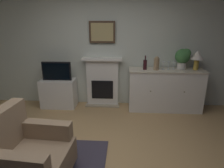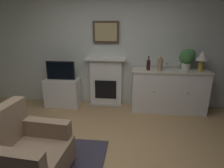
{
  "view_description": "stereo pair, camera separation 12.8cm",
  "coord_description": "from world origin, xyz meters",
  "px_view_note": "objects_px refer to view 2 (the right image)",
  "views": [
    {
      "loc": [
        0.4,
        -2.01,
        1.84
      ],
      "look_at": [
        0.24,
        0.56,
        1.0
      ],
      "focal_mm": 30.74,
      "sensor_mm": 36.0,
      "label": 1
    },
    {
      "loc": [
        0.52,
        -2.0,
        1.84
      ],
      "look_at": [
        0.24,
        0.56,
        1.0
      ],
      "focal_mm": 30.74,
      "sensor_mm": 36.0,
      "label": 2
    }
  ],
  "objects_px": {
    "wine_glass_right": "(178,64)",
    "tv_cabinet": "(63,92)",
    "wine_glass_center": "(173,64)",
    "potted_plant_small": "(187,58)",
    "vase_decorative": "(160,64)",
    "wine_bottle": "(148,65)",
    "armchair": "(26,152)",
    "tv_set": "(61,70)",
    "table_lamp": "(202,57)",
    "framed_picture": "(106,32)",
    "wine_glass_left": "(167,64)",
    "sideboard_cabinet": "(169,91)",
    "fireplace_unit": "(106,82)"
  },
  "relations": [
    {
      "from": "wine_bottle",
      "to": "tv_set",
      "type": "distance_m",
      "value": 1.89
    },
    {
      "from": "sideboard_cabinet",
      "to": "vase_decorative",
      "type": "xyz_separation_m",
      "value": [
        -0.23,
        -0.05,
        0.59
      ]
    },
    {
      "from": "tv_cabinet",
      "to": "armchair",
      "type": "height_order",
      "value": "armchair"
    },
    {
      "from": "wine_glass_center",
      "to": "potted_plant_small",
      "type": "relative_size",
      "value": 0.38
    },
    {
      "from": "vase_decorative",
      "to": "table_lamp",
      "type": "bearing_deg",
      "value": 3.54
    },
    {
      "from": "wine_glass_right",
      "to": "tv_cabinet",
      "type": "relative_size",
      "value": 0.22
    },
    {
      "from": "fireplace_unit",
      "to": "vase_decorative",
      "type": "relative_size",
      "value": 3.91
    },
    {
      "from": "framed_picture",
      "to": "vase_decorative",
      "type": "distance_m",
      "value": 1.31
    },
    {
      "from": "tv_set",
      "to": "potted_plant_small",
      "type": "xyz_separation_m",
      "value": [
        2.65,
        0.05,
        0.33
      ]
    },
    {
      "from": "tv_cabinet",
      "to": "potted_plant_small",
      "type": "xyz_separation_m",
      "value": [
        2.65,
        0.03,
        0.84
      ]
    },
    {
      "from": "wine_glass_center",
      "to": "armchair",
      "type": "distance_m",
      "value": 3.04
    },
    {
      "from": "armchair",
      "to": "wine_bottle",
      "type": "bearing_deg",
      "value": 54.18
    },
    {
      "from": "framed_picture",
      "to": "wine_glass_right",
      "type": "height_order",
      "value": "framed_picture"
    },
    {
      "from": "tv_set",
      "to": "potted_plant_small",
      "type": "height_order",
      "value": "potted_plant_small"
    },
    {
      "from": "table_lamp",
      "to": "tv_set",
      "type": "height_order",
      "value": "table_lamp"
    },
    {
      "from": "wine_bottle",
      "to": "wine_glass_center",
      "type": "distance_m",
      "value": 0.49
    },
    {
      "from": "wine_bottle",
      "to": "wine_glass_right",
      "type": "bearing_deg",
      "value": 6.34
    },
    {
      "from": "framed_picture",
      "to": "wine_glass_center",
      "type": "distance_m",
      "value": 1.54
    },
    {
      "from": "potted_plant_small",
      "to": "wine_glass_left",
      "type": "bearing_deg",
      "value": -174.05
    },
    {
      "from": "framed_picture",
      "to": "armchair",
      "type": "xyz_separation_m",
      "value": [
        -0.63,
        -2.38,
        -1.25
      ]
    },
    {
      "from": "wine_glass_left",
      "to": "armchair",
      "type": "relative_size",
      "value": 0.18
    },
    {
      "from": "wine_glass_left",
      "to": "wine_glass_center",
      "type": "xyz_separation_m",
      "value": [
        0.11,
        0.01,
        0.0
      ]
    },
    {
      "from": "wine_glass_left",
      "to": "armchair",
      "type": "xyz_separation_m",
      "value": [
        -1.91,
        -2.16,
        -0.64
      ]
    },
    {
      "from": "table_lamp",
      "to": "wine_glass_center",
      "type": "relative_size",
      "value": 2.42
    },
    {
      "from": "sideboard_cabinet",
      "to": "tv_set",
      "type": "relative_size",
      "value": 2.51
    },
    {
      "from": "vase_decorative",
      "to": "tv_set",
      "type": "height_order",
      "value": "vase_decorative"
    },
    {
      "from": "wine_glass_left",
      "to": "tv_set",
      "type": "relative_size",
      "value": 0.27
    },
    {
      "from": "wine_glass_center",
      "to": "potted_plant_small",
      "type": "xyz_separation_m",
      "value": [
        0.28,
        0.03,
        0.13
      ]
    },
    {
      "from": "framed_picture",
      "to": "armchair",
      "type": "distance_m",
      "value": 2.76
    },
    {
      "from": "tv_cabinet",
      "to": "armchair",
      "type": "bearing_deg",
      "value": -80.87
    },
    {
      "from": "tv_cabinet",
      "to": "framed_picture",
      "type": "bearing_deg",
      "value": 12.01
    },
    {
      "from": "wine_bottle",
      "to": "framed_picture",
      "type": "bearing_deg",
      "value": 164.18
    },
    {
      "from": "fireplace_unit",
      "to": "wine_glass_right",
      "type": "height_order",
      "value": "fireplace_unit"
    },
    {
      "from": "potted_plant_small",
      "to": "armchair",
      "type": "xyz_separation_m",
      "value": [
        -2.3,
        -2.2,
        -0.77
      ]
    },
    {
      "from": "vase_decorative",
      "to": "potted_plant_small",
      "type": "xyz_separation_m",
      "value": [
        0.54,
        0.1,
        0.12
      ]
    },
    {
      "from": "sideboard_cabinet",
      "to": "tv_cabinet",
      "type": "relative_size",
      "value": 2.07
    },
    {
      "from": "potted_plant_small",
      "to": "vase_decorative",
      "type": "bearing_deg",
      "value": -170.05
    },
    {
      "from": "wine_bottle",
      "to": "wine_glass_center",
      "type": "xyz_separation_m",
      "value": [
        0.49,
        0.05,
        0.01
      ]
    },
    {
      "from": "wine_bottle",
      "to": "wine_glass_right",
      "type": "height_order",
      "value": "wine_bottle"
    },
    {
      "from": "wine_glass_left",
      "to": "sideboard_cabinet",
      "type": "bearing_deg",
      "value": -3.45
    },
    {
      "from": "vase_decorative",
      "to": "tv_set",
      "type": "bearing_deg",
      "value": 178.86
    },
    {
      "from": "table_lamp",
      "to": "armchair",
      "type": "height_order",
      "value": "table_lamp"
    },
    {
      "from": "fireplace_unit",
      "to": "wine_glass_center",
      "type": "xyz_separation_m",
      "value": [
        1.4,
        -0.16,
        0.47
      ]
    },
    {
      "from": "framed_picture",
      "to": "wine_glass_right",
      "type": "bearing_deg",
      "value": -7.18
    },
    {
      "from": "vase_decorative",
      "to": "potted_plant_small",
      "type": "height_order",
      "value": "potted_plant_small"
    },
    {
      "from": "wine_bottle",
      "to": "vase_decorative",
      "type": "height_order",
      "value": "wine_bottle"
    },
    {
      "from": "vase_decorative",
      "to": "wine_glass_center",
      "type": "bearing_deg",
      "value": 14.36
    },
    {
      "from": "wine_bottle",
      "to": "wine_glass_left",
      "type": "bearing_deg",
      "value": 5.78
    },
    {
      "from": "fireplace_unit",
      "to": "sideboard_cabinet",
      "type": "xyz_separation_m",
      "value": [
        1.36,
        -0.18,
        -0.1
      ]
    },
    {
      "from": "wine_glass_left",
      "to": "potted_plant_small",
      "type": "xyz_separation_m",
      "value": [
        0.39,
        0.04,
        0.13
      ]
    }
  ]
}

